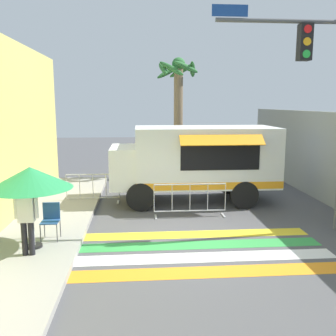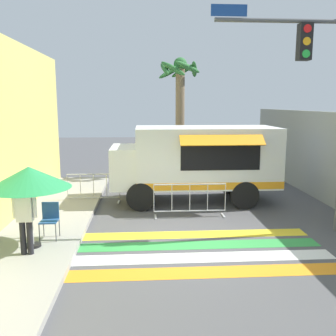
{
  "view_description": "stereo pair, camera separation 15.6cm",
  "coord_description": "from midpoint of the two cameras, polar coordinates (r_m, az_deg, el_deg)",
  "views": [
    {
      "loc": [
        -1.3,
        -9.01,
        3.46
      ],
      "look_at": [
        -0.38,
        2.54,
        1.46
      ],
      "focal_mm": 40.0,
      "sensor_mm": 36.0,
      "label": 1
    },
    {
      "loc": [
        -1.15,
        -9.02,
        3.46
      ],
      "look_at": [
        -0.38,
        2.54,
        1.46
      ],
      "focal_mm": 40.0,
      "sensor_mm": 36.0,
      "label": 2
    }
  ],
  "objects": [
    {
      "name": "barricade_side",
      "position": [
        13.39,
        -11.69,
        -3.14
      ],
      "size": [
        1.84,
        0.44,
        1.05
      ],
      "color": "#B7BABF",
      "rests_on": "ground_plane"
    },
    {
      "name": "barricade_front",
      "position": [
        11.57,
        2.97,
        -4.94
      ],
      "size": [
        2.24,
        0.44,
        1.05
      ],
      "color": "#B7BABF",
      "rests_on": "ground_plane"
    },
    {
      "name": "crosswalk_painted",
      "position": [
        9.12,
        3.59,
        -12.5
      ],
      "size": [
        6.4,
        2.84,
        0.01
      ],
      "color": "orange",
      "rests_on": "ground_plane"
    },
    {
      "name": "palm_tree",
      "position": [
        17.47,
        1.25,
        10.41
      ],
      "size": [
        1.96,
        2.13,
        5.52
      ],
      "color": "#7A664C",
      "rests_on": "ground_plane"
    },
    {
      "name": "folding_chair",
      "position": [
        9.81,
        -17.87,
        -7.17
      ],
      "size": [
        0.42,
        0.42,
        0.9
      ],
      "rotation": [
        0.0,
        0.0,
        0.36
      ],
      "color": "#4C4C51",
      "rests_on": "sidewalk_left"
    },
    {
      "name": "ground_plane",
      "position": [
        9.73,
        3.03,
        -11.06
      ],
      "size": [
        60.0,
        60.0,
        0.0
      ],
      "primitive_type": "plane",
      "color": "#4C4C4F"
    },
    {
      "name": "food_truck",
      "position": [
        13.16,
        3.44,
        1.44
      ],
      "size": [
        5.73,
        2.73,
        2.66
      ],
      "color": "white",
      "rests_on": "ground_plane"
    },
    {
      "name": "traffic_signal_pole",
      "position": [
        10.67,
        22.07,
        12.04
      ],
      "size": [
        3.7,
        0.29,
        6.01
      ],
      "color": "#515456",
      "rests_on": "ground_plane"
    },
    {
      "name": "patio_umbrella",
      "position": [
        9.09,
        -20.71,
        -1.45
      ],
      "size": [
        1.9,
        1.9,
        1.91
      ],
      "color": "black",
      "rests_on": "sidewalk_left"
    },
    {
      "name": "concrete_wall_right",
      "position": [
        13.79,
        23.66,
        1.17
      ],
      "size": [
        0.2,
        16.0,
        3.18
      ],
      "color": "gray",
      "rests_on": "ground_plane"
    },
    {
      "name": "vendor_person",
      "position": [
        8.84,
        -21.24,
        -6.66
      ],
      "size": [
        0.53,
        0.22,
        1.63
      ],
      "rotation": [
        0.0,
        0.0,
        -0.07
      ],
      "color": "black",
      "rests_on": "sidewalk_left"
    }
  ]
}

